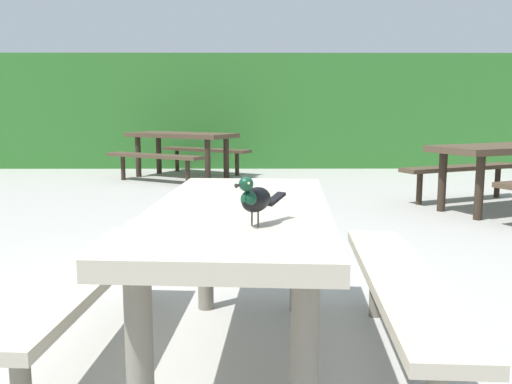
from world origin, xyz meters
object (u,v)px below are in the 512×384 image
Objects in this scene: picnic_table_mid_left at (508,161)px; picnic_table_mid_right at (181,144)px; bird_grackle at (254,198)px; picnic_table_foreground at (240,246)px.

picnic_table_mid_left is 5.00m from picnic_table_mid_right.
bird_grackle is 0.11× the size of picnic_table_mid_right.
bird_grackle is 5.12m from picnic_table_mid_left.
bird_grackle is at bearing -82.01° from picnic_table_foreground.
picnic_table_foreground and picnic_table_mid_left have the same top height.
picnic_table_foreground is at bearing -127.56° from picnic_table_mid_left.
picnic_table_foreground is 6.83m from picnic_table_mid_right.
picnic_table_foreground is 0.82× the size of picnic_table_mid_left.
picnic_table_mid_right is at bearing 99.47° from picnic_table_foreground.
picnic_table_mid_left is (2.86, 4.23, -0.29)m from bird_grackle.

